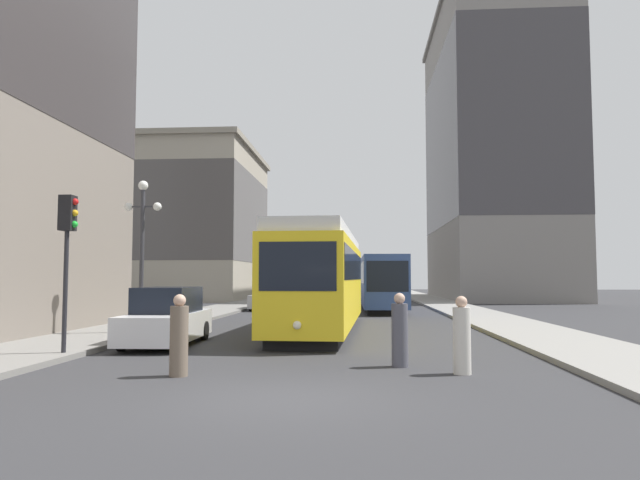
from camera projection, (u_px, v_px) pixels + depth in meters
ground_plane at (283, 399)px, 10.03m from camera, size 200.00×200.00×0.00m
sidewalk_left at (257, 301)px, 50.40m from camera, size 3.44×120.00×0.15m
sidewalk_right at (436, 302)px, 49.28m from camera, size 3.44×120.00×0.15m
streetcar at (322, 278)px, 22.99m from camera, size 3.08×14.05×3.89m
transit_bus at (381, 281)px, 37.45m from camera, size 2.85×12.03×3.45m
parked_car_left_near at (167, 318)px, 18.16m from camera, size 2.05×4.99×1.82m
parked_car_left_mid at (268, 297)px, 37.97m from camera, size 2.00×4.59×1.82m
pedestrian_crossing_near at (179, 338)px, 12.38m from camera, size 0.39×0.39×1.76m
pedestrian_crossing_far at (462, 338)px, 12.64m from camera, size 0.38×0.38×1.71m
pedestrian_on_sidewalk at (400, 332)px, 13.70m from camera, size 0.39×0.39×1.75m
traffic_light_near_left at (68, 231)px, 15.32m from camera, size 0.47×0.36×4.17m
lamp_post_left_near at (142, 232)px, 21.11m from camera, size 1.41×0.36×5.56m
building_left_midblock at (204, 222)px, 58.13m from camera, size 10.63×18.13×15.13m
building_right_corner at (492, 150)px, 59.38m from camera, size 11.55×23.87×29.77m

